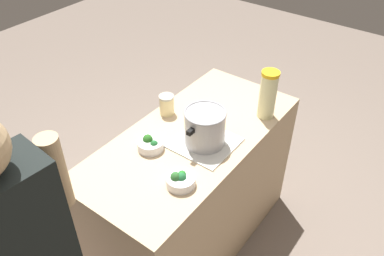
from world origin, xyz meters
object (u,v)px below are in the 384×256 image
object	(u,v)px
broccoli_bowl_front	(150,144)
mason_jar	(167,105)
cooking_pot	(205,127)
lemonade_pitcher	(268,94)
broccoli_bowl_center	(180,180)

from	to	relation	value
broccoli_bowl_front	mason_jar	bearing A→B (deg)	-156.10
cooking_pot	mason_jar	size ratio (longest dim) A/B	2.37
cooking_pot	lemonade_pitcher	distance (m)	0.43
mason_jar	broccoli_bowl_front	xyz separation A→B (m)	(0.29, 0.13, -0.03)
lemonade_pitcher	broccoli_bowl_center	bearing A→B (deg)	-4.31
mason_jar	broccoli_bowl_front	bearing A→B (deg)	23.90
mason_jar	broccoli_bowl_front	distance (m)	0.32
lemonade_pitcher	broccoli_bowl_front	size ratio (longest dim) A/B	2.11
lemonade_pitcher	mason_jar	bearing A→B (deg)	-55.47
cooking_pot	broccoli_bowl_center	distance (m)	0.33
mason_jar	broccoli_bowl_front	size ratio (longest dim) A/B	0.88
lemonade_pitcher	mason_jar	size ratio (longest dim) A/B	2.38
mason_jar	broccoli_bowl_center	xyz separation A→B (m)	(0.40, 0.41, -0.03)
lemonade_pitcher	cooking_pot	bearing A→B (deg)	-18.32
lemonade_pitcher	mason_jar	xyz separation A→B (m)	(0.32, -0.46, -0.08)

